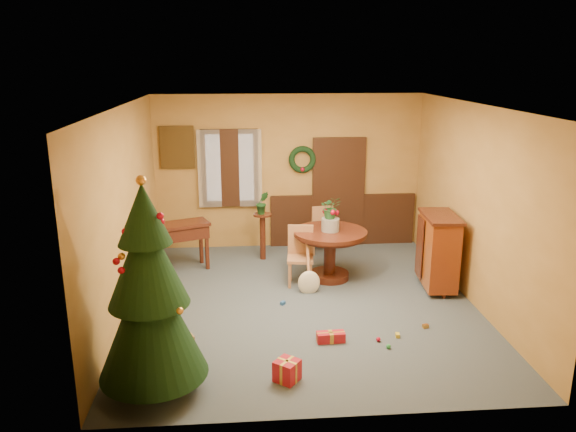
{
  "coord_description": "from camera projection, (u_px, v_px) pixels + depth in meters",
  "views": [
    {
      "loc": [
        -0.85,
        -7.63,
        3.51
      ],
      "look_at": [
        -0.2,
        0.4,
        1.25
      ],
      "focal_mm": 35.0,
      "sensor_mm": 36.0,
      "label": 1
    }
  ],
  "objects": [
    {
      "name": "christmas_tree",
      "position": [
        149.0,
        294.0,
        5.86
      ],
      "size": [
        1.17,
        1.17,
        2.41
      ],
      "color": "#382111",
      "rests_on": "floor"
    },
    {
      "name": "toy_b",
      "position": [
        388.0,
        346.0,
        7.04
      ],
      "size": [
        0.06,
        0.06,
        0.06
      ],
      "primitive_type": "sphere",
      "color": "green",
      "rests_on": "floor"
    },
    {
      "name": "guitar",
      "position": [
        309.0,
        268.0,
        8.63
      ],
      "size": [
        0.41,
        0.56,
        0.79
      ],
      "primitive_type": null,
      "rotation": [
        -0.49,
        0.0,
        -0.14
      ],
      "color": "#EBE3C4",
      "rests_on": "floor"
    },
    {
      "name": "dining_table",
      "position": [
        330.0,
        245.0,
        9.14
      ],
      "size": [
        1.2,
        1.2,
        0.83
      ],
      "color": "black",
      "rests_on": "floor"
    },
    {
      "name": "chair_far",
      "position": [
        320.0,
        227.0,
        10.39
      ],
      "size": [
        0.49,
        0.49,
        0.94
      ],
      "color": "brown",
      "rests_on": "floor"
    },
    {
      "name": "sideboard",
      "position": [
        438.0,
        250.0,
        8.73
      ],
      "size": [
        0.57,
        0.98,
        1.21
      ],
      "color": "#5A180A",
      "rests_on": "floor"
    },
    {
      "name": "toy_a",
      "position": [
        283.0,
        303.0,
        8.3
      ],
      "size": [
        0.09,
        0.09,
        0.05
      ],
      "primitive_type": "cube",
      "rotation": [
        0.0,
        0.0,
        0.9
      ],
      "color": "#235299",
      "rests_on": "floor"
    },
    {
      "name": "toy_e",
      "position": [
        425.0,
        326.0,
        7.58
      ],
      "size": [
        0.09,
        0.07,
        0.05
      ],
      "primitive_type": "cube",
      "rotation": [
        0.0,
        0.0,
        0.24
      ],
      "color": "gold",
      "rests_on": "floor"
    },
    {
      "name": "chair_near",
      "position": [
        300.0,
        253.0,
        9.0
      ],
      "size": [
        0.45,
        0.45,
        0.94
      ],
      "color": "brown",
      "rests_on": "floor"
    },
    {
      "name": "writing_desk",
      "position": [
        181.0,
        235.0,
        9.52
      ],
      "size": [
        1.05,
        0.78,
        0.84
      ],
      "color": "black",
      "rests_on": "floor"
    },
    {
      "name": "gift_b",
      "position": [
        287.0,
        371.0,
        6.32
      ],
      "size": [
        0.34,
        0.34,
        0.25
      ],
      "color": "#AA1622",
      "rests_on": "floor"
    },
    {
      "name": "stand_plant",
      "position": [
        262.0,
        203.0,
        9.93
      ],
      "size": [
        0.26,
        0.22,
        0.41
      ],
      "primitive_type": "imported",
      "rotation": [
        0.0,
        0.0,
        0.18
      ],
      "color": "#19471E",
      "rests_on": "plant_stand"
    },
    {
      "name": "gift_c",
      "position": [
        181.0,
        342.0,
        7.06
      ],
      "size": [
        0.34,
        0.31,
        0.16
      ],
      "color": "brown",
      "rests_on": "floor"
    },
    {
      "name": "plant_stand",
      "position": [
        263.0,
        231.0,
        10.07
      ],
      "size": [
        0.33,
        0.33,
        0.85
      ],
      "color": "black",
      "rests_on": "floor"
    },
    {
      "name": "centerpiece_plant",
      "position": [
        331.0,
        207.0,
        8.97
      ],
      "size": [
        0.33,
        0.28,
        0.36
      ],
      "primitive_type": "imported",
      "color": "#1E4C23",
      "rests_on": "urn"
    },
    {
      "name": "gift_d",
      "position": [
        331.0,
        337.0,
        7.21
      ],
      "size": [
        0.37,
        0.16,
        0.13
      ],
      "color": "#AA1622",
      "rests_on": "floor"
    },
    {
      "name": "toy_d",
      "position": [
        378.0,
        339.0,
        7.21
      ],
      "size": [
        0.06,
        0.06,
        0.06
      ],
      "primitive_type": "sphere",
      "color": "#AB0B27",
      "rests_on": "floor"
    },
    {
      "name": "room_envelope",
      "position": [
        300.0,
        190.0,
        10.64
      ],
      "size": [
        5.5,
        5.5,
        5.5
      ],
      "color": "#34434B",
      "rests_on": "ground"
    },
    {
      "name": "gift_a",
      "position": [
        136.0,
        363.0,
        6.56
      ],
      "size": [
        0.37,
        0.31,
        0.17
      ],
      "color": "brown",
      "rests_on": "floor"
    },
    {
      "name": "urn",
      "position": [
        330.0,
        225.0,
        9.05
      ],
      "size": [
        0.29,
        0.29,
        0.21
      ],
      "primitive_type": "cylinder",
      "color": "slate",
      "rests_on": "dining_table"
    },
    {
      "name": "toy_c",
      "position": [
        397.0,
        335.0,
        7.33
      ],
      "size": [
        0.06,
        0.09,
        0.05
      ],
      "primitive_type": "cube",
      "rotation": [
        0.0,
        0.0,
        1.44
      ],
      "color": "gold",
      "rests_on": "floor"
    }
  ]
}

